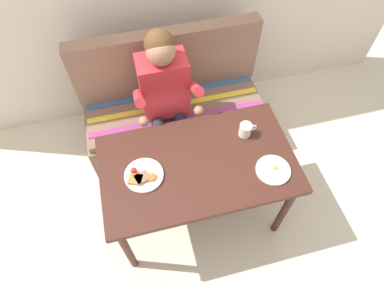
# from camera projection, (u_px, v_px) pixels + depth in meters

# --- Properties ---
(ground_plane) EXTENTS (8.00, 8.00, 0.00)m
(ground_plane) POSITION_uv_depth(u_px,v_px,m) (197.00, 210.00, 2.61)
(ground_plane) COLOR beige
(table) EXTENTS (1.20, 0.70, 0.73)m
(table) POSITION_uv_depth(u_px,v_px,m) (198.00, 169.00, 2.08)
(table) COLOR #3D1F17
(table) RESTS_ON ground
(couch) EXTENTS (1.44, 0.56, 1.00)m
(couch) POSITION_uv_depth(u_px,v_px,m) (174.00, 112.00, 2.76)
(couch) COLOR #82604E
(couch) RESTS_ON ground
(person) EXTENTS (0.45, 0.61, 1.21)m
(person) POSITION_uv_depth(u_px,v_px,m) (166.00, 95.00, 2.31)
(person) COLOR red
(person) RESTS_ON ground
(plate_breakfast) EXTENTS (0.23, 0.23, 0.05)m
(plate_breakfast) POSITION_uv_depth(u_px,v_px,m) (143.00, 176.00, 1.94)
(plate_breakfast) COLOR white
(plate_breakfast) RESTS_ON table
(plate_eggs) EXTENTS (0.21, 0.21, 0.04)m
(plate_eggs) POSITION_uv_depth(u_px,v_px,m) (273.00, 170.00, 1.97)
(plate_eggs) COLOR white
(plate_eggs) RESTS_ON table
(coffee_mug) EXTENTS (0.12, 0.08, 0.09)m
(coffee_mug) POSITION_uv_depth(u_px,v_px,m) (246.00, 129.00, 2.09)
(coffee_mug) COLOR white
(coffee_mug) RESTS_ON table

